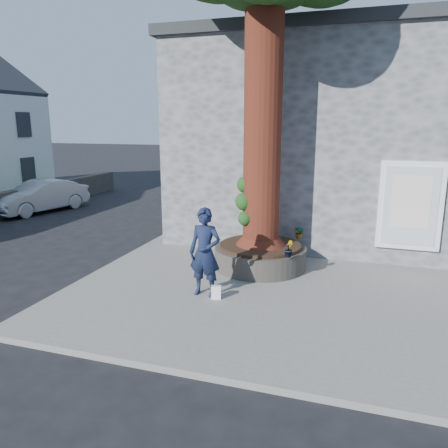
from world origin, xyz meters
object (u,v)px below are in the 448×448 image
(man, at_px, (205,252))
(car_silver, at_px, (40,196))
(planter, at_px, (260,256))
(woman, at_px, (254,218))

(man, height_order, car_silver, man)
(planter, xyz_separation_m, man, (-0.68, -2.16, 0.65))
(woman, distance_m, car_silver, 10.56)
(car_silver, bearing_deg, planter, -9.10)
(man, bearing_deg, woman, 89.49)
(man, relative_size, car_silver, 0.46)
(woman, xyz_separation_m, car_silver, (-10.06, 3.17, -0.39))
(planter, distance_m, car_silver, 11.55)
(woman, bearing_deg, man, -87.96)
(planter, bearing_deg, car_silver, 156.66)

